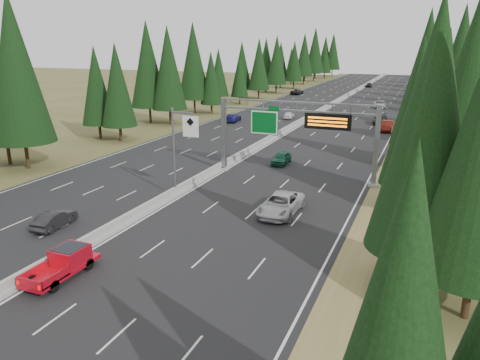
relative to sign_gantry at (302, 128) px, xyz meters
name	(u,v)px	position (x,y,z in m)	size (l,w,h in m)	color
road	(317,114)	(-8.92, 45.12, -5.23)	(32.00, 260.00, 0.08)	black
shoulder_right	(413,120)	(8.88, 45.12, -5.24)	(3.60, 260.00, 0.06)	olive
shoulder_left	(233,110)	(-26.72, 45.12, -5.24)	(3.60, 260.00, 0.06)	#4C4B23
median_barrier	(317,112)	(-8.92, 45.12, -4.85)	(0.70, 260.00, 0.85)	gray
sign_gantry	(302,128)	(0.00, 0.00, 0.00)	(16.75, 0.98, 7.80)	slate
hov_sign_pole	(179,147)	(-8.33, -9.92, -0.54)	(2.80, 0.50, 8.00)	slate
tree_row_right	(444,69)	(12.87, 40.53, 4.07)	(11.50, 242.96, 18.64)	black
tree_row_left	(183,67)	(-30.51, 31.02, 4.10)	(11.90, 240.06, 18.95)	black
silver_minivan	(281,204)	(1.27, -10.61, -4.38)	(2.68, 5.81, 1.61)	silver
red_pickup	(66,261)	(-7.42, -25.46, -4.29)	(1.78, 4.98, 1.62)	black
car_ahead_green	(281,158)	(-3.61, 5.12, -4.50)	(1.63, 4.05, 1.38)	#13563A
car_ahead_dkred	(387,126)	(5.58, 31.32, -4.38)	(1.72, 4.92, 1.62)	#51140B
car_ahead_dkgrey	(380,119)	(3.77, 37.94, -4.38)	(2.25, 5.54, 1.61)	black
car_ahead_white	(380,104)	(1.45, 59.76, -4.45)	(2.46, 5.35, 1.49)	silver
car_ahead_far	(369,85)	(-7.42, 109.06, -4.50)	(1.62, 4.04, 1.38)	black
car_onc_near	(55,219)	(-13.55, -19.88, -4.55)	(1.35, 3.88, 1.28)	black
car_onc_blue	(233,118)	(-20.55, 30.57, -4.47)	(2.02, 4.97, 1.44)	navy
car_onc_white	(289,115)	(-12.36, 37.64, -4.54)	(1.54, 3.82, 1.30)	silver
car_onc_far	(297,92)	(-22.43, 79.28, -4.47)	(2.39, 5.19, 1.44)	black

